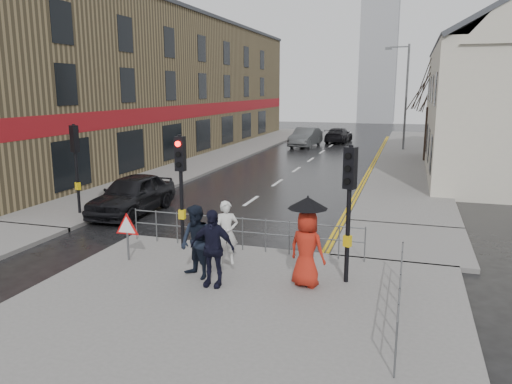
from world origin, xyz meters
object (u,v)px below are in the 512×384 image
Objects in this scene: pedestrian_a at (227,233)px; pedestrian_d at (212,248)px; pedestrian_with_umbrella at (307,240)px; pedestrian_b at (196,242)px; car_parked at (132,194)px; car_mid at (306,137)px.

pedestrian_d is at bearing -104.75° from pedestrian_a.
pedestrian_with_umbrella is 2.28m from pedestrian_d.
pedestrian_b reaches higher than pedestrian_a.
pedestrian_a is 2.59m from pedestrian_with_umbrella.
pedestrian_b is 0.67m from pedestrian_d.
pedestrian_d is (0.23, -1.57, 0.08)m from pedestrian_a.
pedestrian_d is at bearing -46.01° from car_parked.
pedestrian_with_umbrella is 0.49× the size of car_parked.
pedestrian_d is at bearing -163.29° from pedestrian_with_umbrella.
pedestrian_b is at bearing -47.23° from car_parked.
pedestrian_b is at bearing -128.69° from pedestrian_a.
car_mid reaches higher than car_parked.
pedestrian_with_umbrella is at bearing 34.14° from pedestrian_b.
pedestrian_with_umbrella is at bearing -34.10° from car_parked.
pedestrian_d reaches higher than car_mid.
car_parked is (-5.91, 6.20, -0.32)m from pedestrian_d.
car_mid is (-3.87, 29.29, -0.21)m from pedestrian_a.
pedestrian_a is at bearing -38.77° from car_parked.
pedestrian_a is at bearing 96.93° from pedestrian_d.
pedestrian_with_umbrella is at bearing 15.50° from pedestrian_d.
pedestrian_b is 2.77m from pedestrian_with_umbrella.
pedestrian_a is 29.55m from car_mid.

